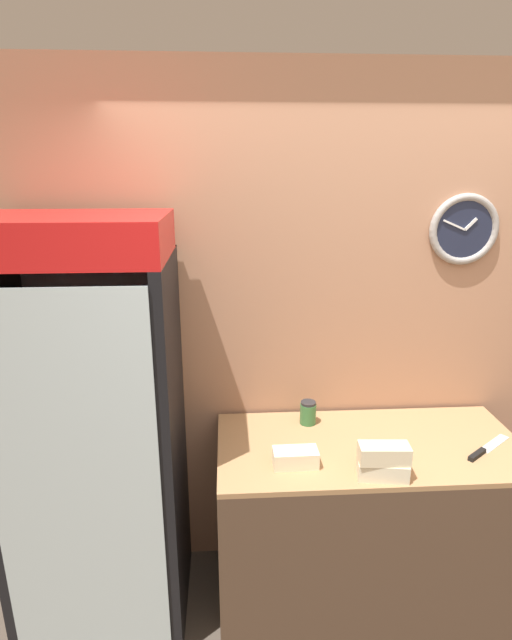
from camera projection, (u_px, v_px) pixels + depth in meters
wall_back at (356, 334)px, 2.67m from camera, size 5.20×0.09×2.70m
prep_counter at (364, 523)px, 2.56m from camera, size 1.48×0.69×0.93m
beverage_cooler at (95, 411)px, 2.36m from camera, size 0.79×0.65×2.03m
sandwich_stack_bottom at (383, 470)px, 2.15m from camera, size 0.23×0.12×0.08m
sandwich_stack_middle at (384, 454)px, 2.12m from camera, size 0.22×0.11×0.08m
sandwich_flat_left at (295, 458)px, 2.24m from camera, size 0.20×0.10×0.08m
chefs_knife at (483, 451)px, 2.35m from camera, size 0.30×0.23×0.02m
condiment_jar at (308, 413)px, 2.60m from camera, size 0.08×0.08×0.12m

